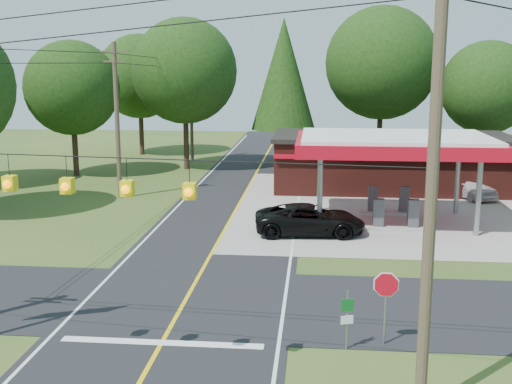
# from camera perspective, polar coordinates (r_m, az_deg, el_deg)

# --- Properties ---
(ground) EXTENTS (120.00, 120.00, 0.00)m
(ground) POSITION_cam_1_polar(r_m,az_deg,el_deg) (24.30, -6.35, -9.69)
(ground) COLOR #2F4A1A
(ground) RESTS_ON ground
(main_highway) EXTENTS (8.00, 120.00, 0.02)m
(main_highway) POSITION_cam_1_polar(r_m,az_deg,el_deg) (24.30, -6.35, -9.67)
(main_highway) COLOR black
(main_highway) RESTS_ON ground
(cross_road) EXTENTS (70.00, 7.00, 0.02)m
(cross_road) POSITION_cam_1_polar(r_m,az_deg,el_deg) (24.30, -6.35, -9.66)
(cross_road) COLOR black
(cross_road) RESTS_ON ground
(lane_center_yellow) EXTENTS (0.15, 110.00, 0.00)m
(lane_center_yellow) POSITION_cam_1_polar(r_m,az_deg,el_deg) (24.30, -6.35, -9.63)
(lane_center_yellow) COLOR yellow
(lane_center_yellow) RESTS_ON main_highway
(gas_canopy) EXTENTS (10.60, 7.40, 4.88)m
(gas_canopy) POSITION_cam_1_polar(r_m,az_deg,el_deg) (35.71, 12.21, 4.00)
(gas_canopy) COLOR gray
(gas_canopy) RESTS_ON ground
(convenience_store) EXTENTS (16.40, 7.55, 3.80)m
(convenience_store) POSITION_cam_1_polar(r_m,az_deg,el_deg) (45.97, 11.90, 2.67)
(convenience_store) COLOR #501D17
(convenience_store) RESTS_ON ground
(utility_pole_near_right) EXTENTS (1.80, 0.30, 11.50)m
(utility_pole_near_right) POSITION_cam_1_polar(r_m,az_deg,el_deg) (15.67, 15.39, 0.82)
(utility_pole_near_right) COLOR #473828
(utility_pole_near_right) RESTS_ON ground
(utility_pole_far_left) EXTENTS (1.80, 0.30, 10.00)m
(utility_pole_far_left) POSITION_cam_1_polar(r_m,az_deg,el_deg) (42.30, -12.25, 6.40)
(utility_pole_far_left) COLOR #473828
(utility_pole_far_left) RESTS_ON ground
(utility_pole_north) EXTENTS (0.30, 0.30, 9.50)m
(utility_pole_north) POSITION_cam_1_polar(r_m,az_deg,el_deg) (58.41, -5.77, 7.48)
(utility_pole_north) COLOR #473828
(utility_pole_north) RESTS_ON ground
(overhead_beacons) EXTENTS (17.04, 2.04, 1.03)m
(overhead_beacons) POSITION_cam_1_polar(r_m,az_deg,el_deg) (17.35, -14.06, 2.74)
(overhead_beacons) COLOR black
(overhead_beacons) RESTS_ON ground
(treeline_backdrop) EXTENTS (70.27, 51.59, 13.30)m
(treeline_backdrop) POSITION_cam_1_polar(r_m,az_deg,el_deg) (46.37, 0.54, 9.91)
(treeline_backdrop) COLOR #332316
(treeline_backdrop) RESTS_ON ground
(suv_car) EXTENTS (5.99, 5.99, 1.56)m
(suv_car) POSITION_cam_1_polar(r_m,az_deg,el_deg) (33.14, 4.80, -2.48)
(suv_car) COLOR black
(suv_car) RESTS_ON ground
(sedan_car) EXTENTS (5.79, 5.79, 1.54)m
(sedan_car) POSITION_cam_1_polar(r_m,az_deg,el_deg) (44.32, 18.45, 0.50)
(sedan_car) COLOR silver
(sedan_car) RESTS_ON ground
(octagonal_stop_sign) EXTENTS (0.84, 0.10, 2.40)m
(octagonal_stop_sign) POSITION_cam_1_polar(r_m,az_deg,el_deg) (20.50, 11.48, -8.59)
(octagonal_stop_sign) COLOR gray
(octagonal_stop_sign) RESTS_ON ground
(route_sign_post) EXTENTS (0.39, 0.14, 1.92)m
(route_sign_post) POSITION_cam_1_polar(r_m,az_deg,el_deg) (20.17, 8.10, -10.82)
(route_sign_post) COLOR gray
(route_sign_post) RESTS_ON ground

